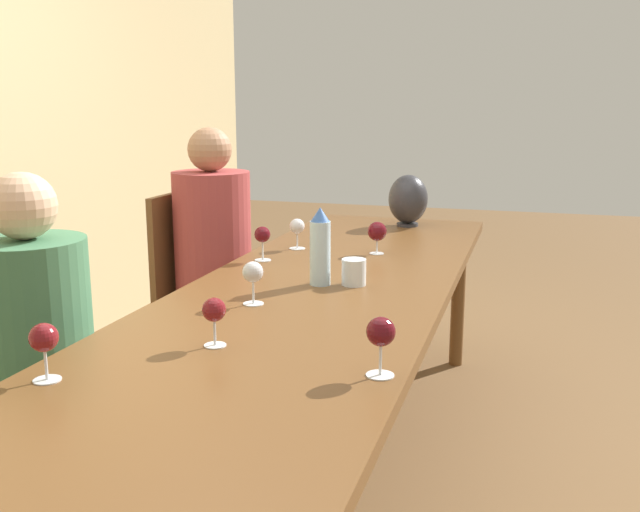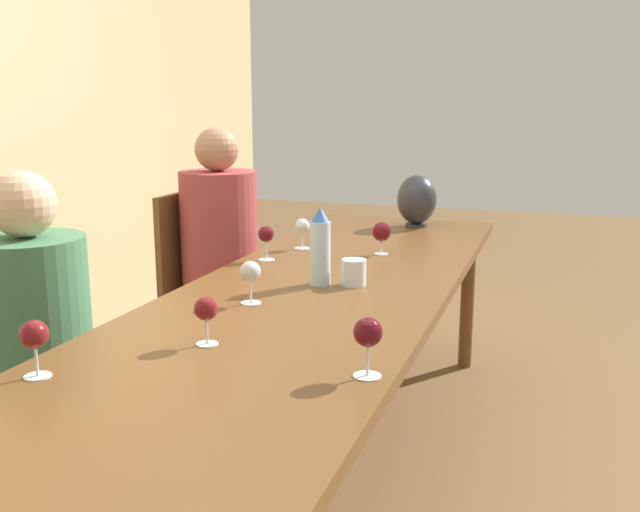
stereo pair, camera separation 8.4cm
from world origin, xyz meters
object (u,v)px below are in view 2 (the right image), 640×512
Objects in this scene: wine_glass_4 at (382,232)px; chair_near at (19,389)px; wine_glass_2 at (302,227)px; water_bottle at (321,247)px; water_tumbler at (354,272)px; wine_glass_6 at (206,310)px; wine_glass_1 at (250,273)px; chair_far at (206,291)px; vase at (417,200)px; person_far at (223,258)px; wine_glass_3 at (34,336)px; wine_glass_0 at (368,334)px; wine_glass_5 at (266,236)px; person_near at (40,354)px.

wine_glass_4 is 1.47m from chair_near.
water_bottle is at bearing -153.58° from wine_glass_2.
wine_glass_6 is (-0.70, 0.19, 0.05)m from water_tumbler.
chair_far is at bearing 35.34° from wine_glass_1.
chair_far reaches higher than wine_glass_2.
chair_near is at bearing 115.87° from wine_glass_1.
wine_glass_2 is at bearing 153.34° from vase.
wine_glass_1 is 1.08m from person_far.
chair_near is 1.00× the size of chair_far.
chair_near is at bearing 83.87° from wine_glass_6.
wine_glass_2 is 1.30m from chair_near.
wine_glass_6 reaches higher than water_tumbler.
wine_glass_3 is (-1.03, 0.45, 0.05)m from water_tumbler.
wine_glass_3 is 0.41m from wine_glass_6.
wine_glass_0 is 1.05× the size of wine_glass_4.
chair_near reaches higher than wine_glass_1.
wine_glass_0 is 1.03× the size of wine_glass_5.
water_bottle is 1.98× the size of wine_glass_1.
water_bottle is 0.95m from person_near.
water_bottle is at bearing -131.92° from person_far.
chair_far reaches higher than wine_glass_1.
wine_glass_3 is 0.99× the size of wine_glass_5.
person_near is at bearing 131.39° from water_bottle.
water_tumbler is 0.67× the size of wine_glass_3.
wine_glass_5 is (0.26, 0.44, 0.05)m from water_tumbler.
vase is 0.27× the size of chair_far.
wine_glass_5 is at bearing -21.65° from person_near.
wine_glass_1 is 1.00× the size of wine_glass_3.
person_far is at bearing 37.58° from wine_glass_0.
person_near is (0.07, 0.60, -0.22)m from wine_glass_6.
wine_glass_5 is at bearing 58.83° from water_tumbler.
chair_near is at bearing 143.56° from wine_glass_4.
water_tumbler is 1.10m from chair_far.
person_far is at bearing 31.41° from wine_glass_1.
wine_glass_5 is at bearing 18.68° from wine_glass_1.
chair_near is (-0.60, 0.77, -0.38)m from water_bottle.
person_near is at bearing 119.42° from wine_glass_1.
wine_glass_4 is 0.78m from person_far.
person_far reaches higher than wine_glass_5.
wine_glass_4 is at bearing 179.70° from vase.
wine_glass_1 is at bearing 172.23° from vase.
wine_glass_0 is 0.75m from wine_glass_3.
wine_glass_0 is 1.45m from wine_glass_2.
person_near reaches higher than water_bottle.
person_near is at bearing 146.57° from wine_glass_4.
wine_glass_6 is 0.13× the size of chair_far.
wine_glass_4 is (0.84, -0.21, -0.01)m from wine_glass_1.
wine_glass_0 is 1.20m from chair_near.
wine_glass_5 is 0.14× the size of chair_near.
vase is 0.27× the size of chair_near.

